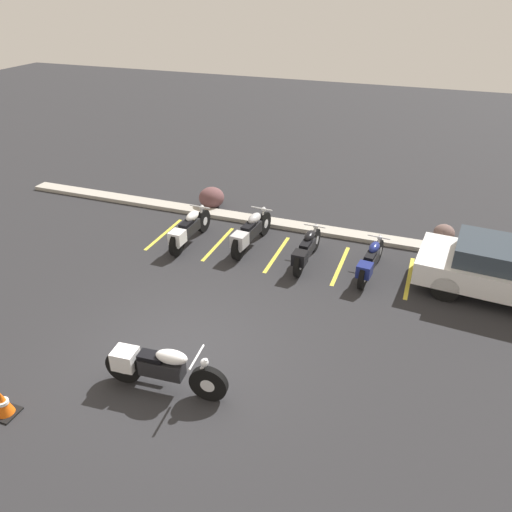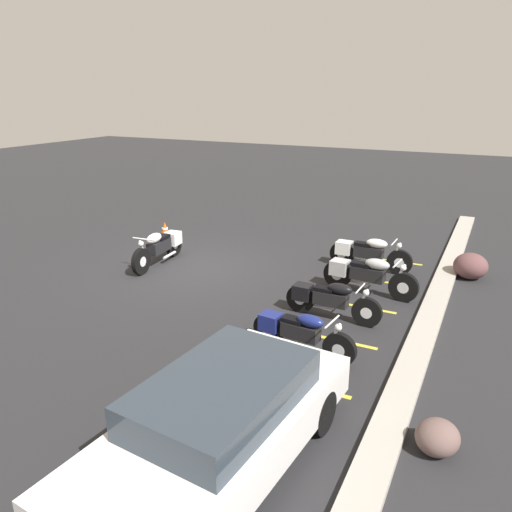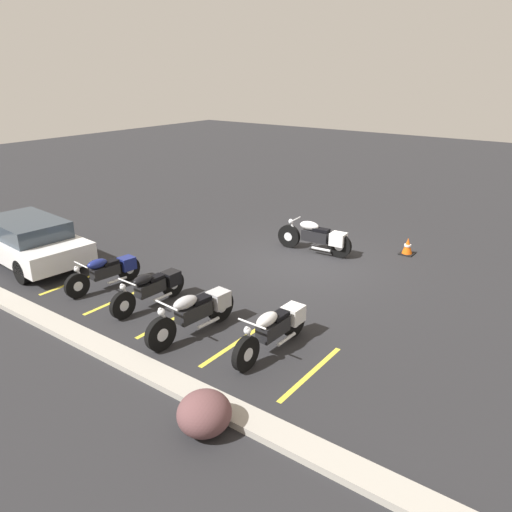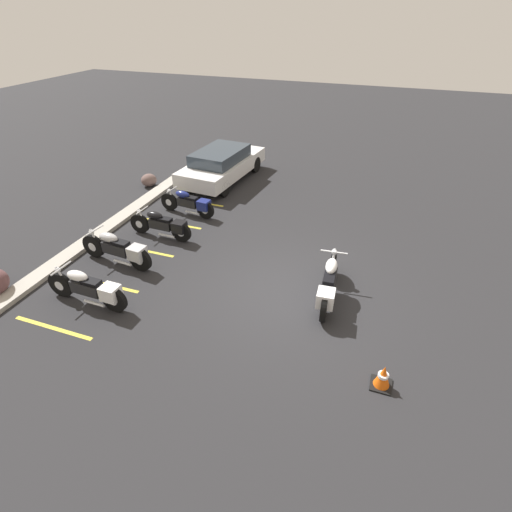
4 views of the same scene
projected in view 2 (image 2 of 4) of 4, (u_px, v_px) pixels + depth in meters
The scene contains 16 objects.
ground at pixel (192, 268), 13.62m from camera, with size 60.00×60.00×0.00m, color #262628.
motorcycle_white_featured at pixel (160, 246), 13.82m from camera, with size 2.37×0.66×0.93m.
parked_bike_0 at pixel (366, 252), 13.38m from camera, with size 0.63×2.24×0.88m.
parked_bike_1 at pixel (365, 274), 11.78m from camera, with size 0.65×2.31×0.91m.
parked_bike_2 at pixel (328, 299), 10.50m from camera, with size 0.59×2.10×0.83m.
parked_bike_3 at pixel (298, 331), 9.11m from camera, with size 0.61×2.07×0.81m.
car_white at pixel (219, 423), 6.21m from camera, with size 4.44×2.17×1.29m.
concrete_curb at pixel (433, 308), 10.95m from camera, with size 18.00×0.50×0.12m, color #A8A399.
landscape_rock_0 at pixel (471, 266), 12.75m from camera, with size 0.84×0.81×0.67m, color brown.
landscape_rock_1 at pixel (437, 437), 6.62m from camera, with size 0.57×0.59×0.49m, color brown.
traffic_cone at pixel (165, 230), 16.40m from camera, with size 0.40×0.40×0.51m.
stall_line_0 at pixel (384, 260), 14.25m from camera, with size 0.10×2.10×0.00m, color gold.
stall_line_1 at pixel (369, 279), 12.77m from camera, with size 0.10×2.10×0.00m, color gold.
stall_line_2 at pixel (350, 305), 11.28m from camera, with size 0.10×2.10×0.00m, color gold.
stall_line_3 at pixel (324, 337), 9.79m from camera, with size 0.10×2.10×0.00m, color gold.
stall_line_4 at pixel (290, 382), 8.31m from camera, with size 0.10×2.10×0.00m, color gold.
Camera 2 is at (10.70, 7.25, 4.63)m, focal length 35.00 mm.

